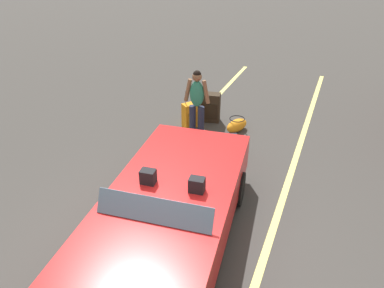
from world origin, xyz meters
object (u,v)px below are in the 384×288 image
Objects in this scene: suitcase_large_black at (210,107)px; suitcase_medium_bright at (191,115)px; convertible_car at (164,224)px; suitcase_small_carryon at (229,146)px; traveler_person at (197,102)px; duffel_bag at (237,125)px.

suitcase_medium_bright reaches higher than suitcase_large_black.
convertible_car is 8.65× the size of suitcase_small_carryon.
suitcase_large_black is 0.79× the size of suitcase_medium_bright.
traveler_person is (1.02, 0.04, 0.56)m from suitcase_large_black.
suitcase_large_black is at bearing 175.60° from traveler_person.
traveler_person is at bearing -17.53° from suitcase_medium_bright.
convertible_car is 3.03m from suitcase_small_carryon.
suitcase_large_black is (-4.48, -0.96, -0.22)m from convertible_car.
traveler_person is at bearing -143.44° from suitcase_small_carryon.
duffel_bag is at bearing 175.03° from convertible_car.
traveler_person reaches higher than convertible_car.
suitcase_small_carryon is 1.24m from traveler_person.
convertible_car is 4.59m from suitcase_large_black.
suitcase_large_black is 0.87m from duffel_bag.
duffel_bag is at bearing 160.76° from suitcase_small_carryon.
suitcase_medium_bright is 1.87× the size of suitcase_small_carryon.
convertible_car is at bearing -27.93° from suitcase_small_carryon.
suitcase_medium_bright is 0.88m from traveler_person.
convertible_car is 3.60m from traveler_person.
suitcase_medium_bright is 1.61m from suitcase_small_carryon.
suitcase_large_black is 1.16m from traveler_person.
convertible_car is 4.62× the size of suitcase_medium_bright.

